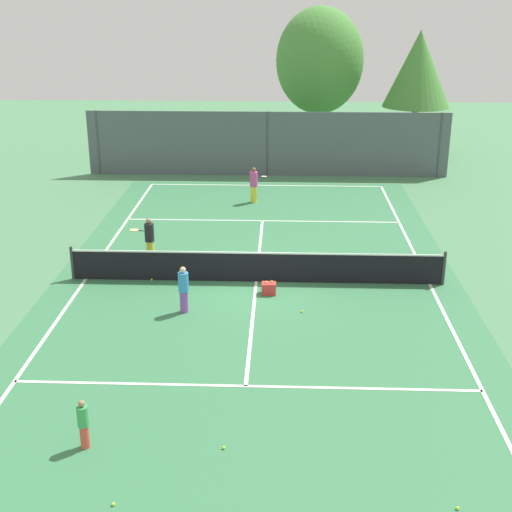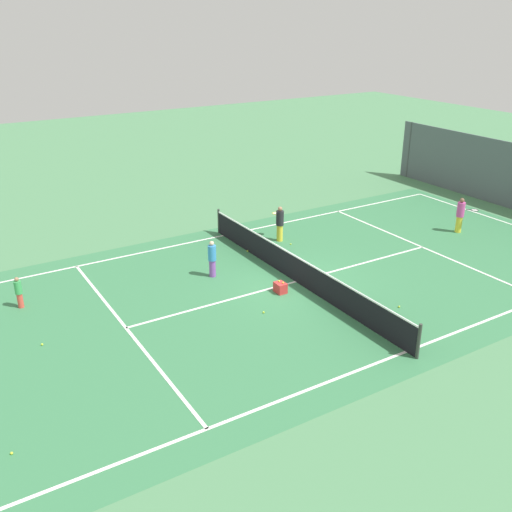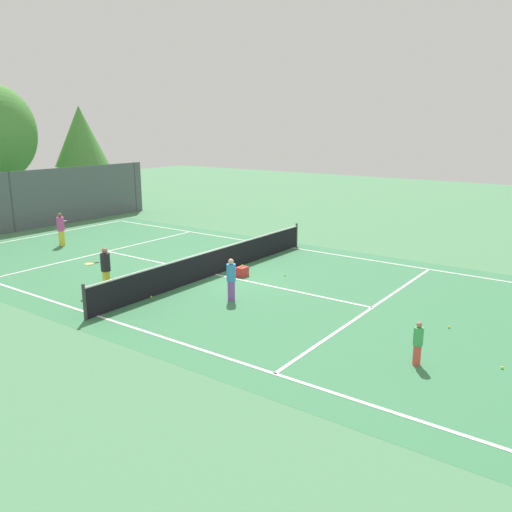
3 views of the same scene
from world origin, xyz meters
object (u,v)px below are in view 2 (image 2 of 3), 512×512
player_0 (460,215)px  tennis_ball_3 (360,293)px  tennis_ball_1 (291,244)px  tennis_ball_7 (247,251)px  tennis_ball_2 (12,453)px  tennis_ball_6 (399,307)px  player_2 (19,292)px  player_3 (212,258)px  tennis_ball_0 (264,312)px  tennis_ball_4 (42,344)px  player_1 (280,223)px  ball_crate (280,288)px

player_0 → tennis_ball_3: player_0 is taller
tennis_ball_1 → tennis_ball_7: (-0.29, -1.94, 0.00)m
tennis_ball_2 → tennis_ball_6: 12.22m
player_2 → tennis_ball_6: size_ratio=16.51×
tennis_ball_7 → tennis_ball_3: bearing=14.4°
tennis_ball_1 → player_3: bearing=-75.7°
tennis_ball_0 → tennis_ball_2: bearing=-72.4°
tennis_ball_0 → tennis_ball_7: 5.26m
tennis_ball_4 → tennis_ball_2: bearing=-20.5°
player_1 → tennis_ball_2: (7.73, -12.22, -0.75)m
tennis_ball_2 → tennis_ball_7: same height
tennis_ball_3 → tennis_ball_4: bearing=-102.6°
tennis_ball_3 → tennis_ball_6: bearing=16.7°
tennis_ball_3 → player_2: bearing=-116.5°
player_2 → tennis_ball_2: size_ratio=16.51×
player_1 → tennis_ball_0: player_1 is taller
tennis_ball_4 → tennis_ball_7: (-3.05, 8.79, 0.00)m
player_2 → tennis_ball_3: (5.08, 10.20, -0.52)m
player_0 → ball_crate: player_0 is taller
player_1 → tennis_ball_7: player_1 is taller
player_1 → tennis_ball_6: player_1 is taller
player_1 → tennis_ball_6: size_ratio=23.07×
tennis_ball_0 → tennis_ball_3: bearing=81.3°
player_3 → player_2: bearing=-99.9°
tennis_ball_6 → player_1: bearing=179.9°
tennis_ball_1 → tennis_ball_6: size_ratio=1.00×
ball_crate → tennis_ball_4: ball_crate is taller
player_3 → tennis_ball_6: player_3 is taller
tennis_ball_4 → tennis_ball_3: bearing=77.4°
tennis_ball_0 → tennis_ball_1: bearing=137.1°
tennis_ball_0 → tennis_ball_2: same height
tennis_ball_0 → tennis_ball_3: 3.63m
tennis_ball_0 → tennis_ball_4: 6.80m
player_1 → tennis_ball_0: bearing=-38.1°
tennis_ball_4 → tennis_ball_6: same height
player_2 → tennis_ball_0: bearing=55.6°
tennis_ball_3 → tennis_ball_4: same height
tennis_ball_1 → tennis_ball_3: size_ratio=1.00×
tennis_ball_1 → tennis_ball_3: (5.02, -0.57, 0.00)m
tennis_ball_6 → tennis_ball_7: size_ratio=1.00×
player_2 → player_3: size_ratio=0.78×
player_0 → player_3: (-1.54, -11.45, -0.10)m
player_0 → tennis_ball_2: size_ratio=23.78×
player_1 → player_2: bearing=-86.8°
player_2 → tennis_ball_0: (4.53, 6.61, -0.52)m
player_2 → tennis_ball_6: 12.49m
tennis_ball_7 → player_2: bearing=-88.5°
player_3 → tennis_ball_3: (3.94, 3.67, -0.68)m
tennis_ball_6 → player_2: bearing=-121.6°
tennis_ball_0 → player_0: bearing=99.3°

